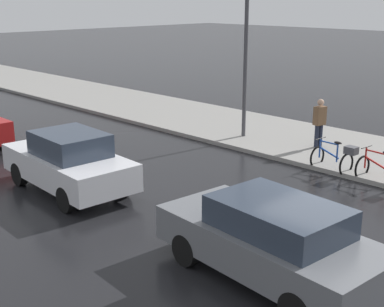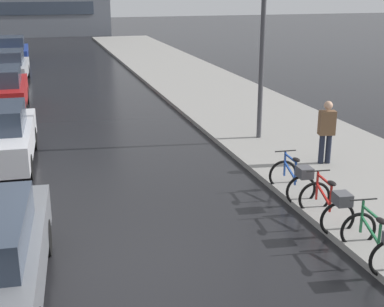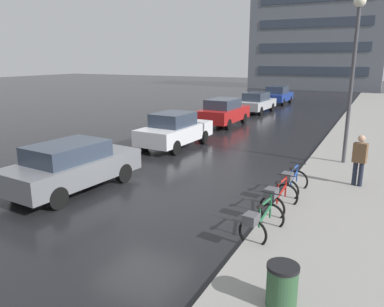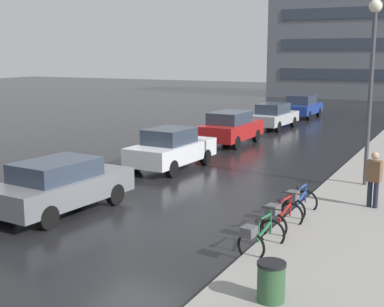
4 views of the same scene
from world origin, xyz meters
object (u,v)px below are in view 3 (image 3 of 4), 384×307
Objects in this scene: car_silver at (257,102)px; car_blue at (277,95)px; bicycle_third at (291,182)px; bicycle_second at (278,198)px; bicycle_nearest at (260,222)px; car_grey at (72,166)px; streetlamp at (354,56)px; car_white at (175,130)px; pedestrian at (359,159)px; trash_bin at (282,289)px; car_red at (224,112)px.

car_blue is at bearing 90.28° from car_silver.
bicycle_second is at bearing -90.85° from bicycle_third.
bicycle_nearest is at bearing -76.32° from car_blue.
car_grey reaches higher than bicycle_second.
streetlamp is (7.51, -12.70, 3.35)m from car_silver.
pedestrian reaches higher than car_white.
car_silver is at bearing 117.89° from pedestrian.
streetlamp is (1.05, 4.40, 3.64)m from bicycle_third.
bicycle_third is at bearing -135.36° from pedestrian.
car_white is 0.69× the size of streetlamp.
car_silver is 23.65m from trash_bin.
bicycle_third is 2.44m from pedestrian.
bicycle_second is at bearing 105.42° from trash_bin.
car_grey is at bearing 173.88° from bicycle_nearest.
car_grey is 1.06× the size of car_white.
bicycle_third is 0.30× the size of car_grey.
car_white is at bearing -178.65° from streetlamp.
car_grey reaches higher than bicycle_third.
pedestrian reaches higher than car_red.
bicycle_nearest is 0.80× the size of pedestrian.
car_blue reaches higher than bicycle_nearest.
bicycle_nearest is 2.50m from trash_bin.
trash_bin is (7.35, -2.93, -0.36)m from car_grey.
bicycle_nearest is 1.64× the size of trash_bin.
trash_bin is at bearing -52.24° from car_white.
car_grey is 1.07× the size of car_red.
streetlamp is 10.40m from trash_bin.
car_grey is at bearing -89.57° from car_silver.
streetlamp is 7.14× the size of trash_bin.
pedestrian is at bearing -69.42° from car_blue.
bicycle_nearest is at bearing -48.99° from car_white.
car_white is at bearing 90.45° from car_grey.
bicycle_second is 13.83m from car_red.
bicycle_nearest reaches higher than bicycle_second.
bicycle_second is 1.64× the size of trash_bin.
car_grey is at bearing -171.92° from bicycle_second.
car_red is 10.40m from streetlamp.
bicycle_third reaches higher than trash_bin.
bicycle_third is 5.43m from trash_bin.
car_red is 6.42m from car_silver.
car_grey is at bearing -89.55° from car_white.
car_red is (-0.19, 6.46, 0.04)m from car_white.
pedestrian is at bearing -17.50° from car_white.
car_blue is 29.79m from trash_bin.
car_red reaches higher than trash_bin.
pedestrian is 2.04× the size of trash_bin.
car_grey is 6.62m from car_white.
bicycle_nearest is at bearing -90.09° from bicycle_second.
car_white is (-0.05, 6.62, 0.01)m from car_grey.
trash_bin is at bearing -95.45° from pedestrian.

